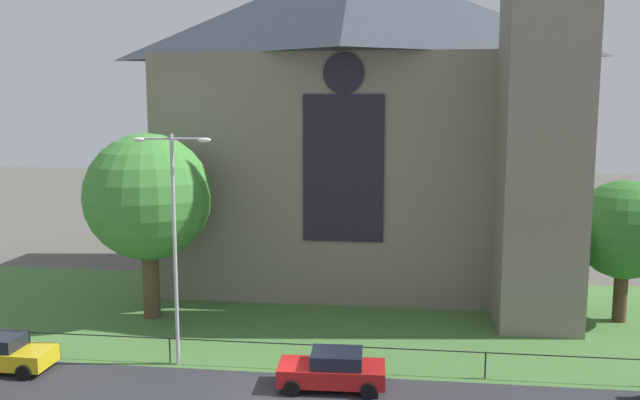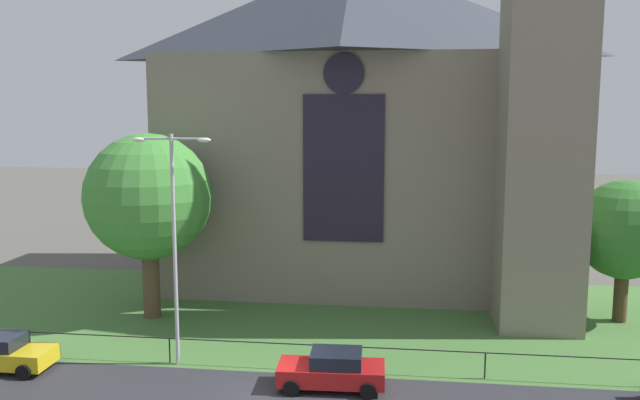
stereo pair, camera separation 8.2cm
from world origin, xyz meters
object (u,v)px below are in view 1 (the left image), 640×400
(tree_right_far, at_px, (624,230))
(parked_car_yellow, at_px, (2,353))
(streetlamp_near, at_px, (174,224))
(tree_left_near, at_px, (148,197))
(parked_car_red, at_px, (333,370))
(church_building, at_px, (364,119))

(tree_right_far, height_order, parked_car_yellow, tree_right_far)
(streetlamp_near, relative_size, parked_car_yellow, 2.36)
(tree_left_near, bearing_deg, tree_right_far, 5.42)
(parked_car_red, bearing_deg, tree_left_near, -38.77)
(tree_left_near, bearing_deg, streetlamp_near, -59.96)
(tree_left_near, xyz_separation_m, parked_car_red, (10.46, -7.76, -5.64))
(church_building, bearing_deg, parked_car_red, -90.61)
(parked_car_yellow, relative_size, parked_car_red, 0.99)
(tree_left_near, bearing_deg, parked_car_yellow, -115.22)
(tree_left_near, relative_size, tree_right_far, 1.32)
(church_building, height_order, tree_left_near, church_building)
(church_building, bearing_deg, parked_car_yellow, -131.28)
(parked_car_yellow, bearing_deg, tree_right_far, 20.03)
(streetlamp_near, xyz_separation_m, parked_car_red, (6.89, -1.58, -5.41))
(church_building, bearing_deg, streetlamp_near, -115.61)
(tree_left_near, relative_size, streetlamp_near, 0.98)
(tree_left_near, bearing_deg, church_building, 38.81)
(parked_car_red, bearing_deg, parked_car_yellow, -2.53)
(streetlamp_near, bearing_deg, tree_left_near, 120.04)
(tree_left_near, height_order, parked_car_yellow, tree_left_near)
(tree_left_near, height_order, parked_car_red, tree_left_near)
(church_building, xyz_separation_m, tree_left_near, (-10.63, -8.55, -3.89))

